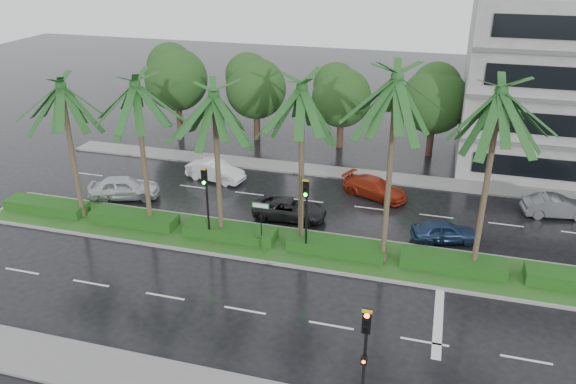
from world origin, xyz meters
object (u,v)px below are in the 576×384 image
(signal_near, at_px, (365,355))
(car_blue, at_px, (444,231))
(car_silver, at_px, (124,188))
(car_red, at_px, (375,188))
(signal_median_left, at_px, (206,193))
(car_white, at_px, (215,171))
(street_sign, at_px, (261,214))
(car_grey, at_px, (557,206))
(car_darkgrey, at_px, (290,209))

(signal_near, xyz_separation_m, car_blue, (2.50, 13.39, -1.89))
(car_silver, bearing_deg, car_red, -93.50)
(signal_median_left, xyz_separation_m, car_white, (-3.00, 8.20, -2.32))
(car_red, bearing_deg, car_silver, 130.02)
(street_sign, distance_m, car_grey, 18.11)
(signal_near, xyz_separation_m, street_sign, (-7.00, 9.87, -0.38))
(car_silver, bearing_deg, signal_median_left, -137.42)
(signal_near, distance_m, car_darkgrey, 15.33)
(car_white, distance_m, car_grey, 21.93)
(car_white, height_order, car_darkgrey, car_white)
(car_silver, distance_m, car_red, 16.18)
(car_blue, bearing_deg, signal_near, 152.64)
(signal_median_left, relative_size, street_sign, 1.68)
(street_sign, relative_size, car_white, 0.63)
(signal_median_left, distance_m, car_silver, 8.73)
(signal_median_left, height_order, car_white, signal_median_left)
(signal_near, xyz_separation_m, car_white, (-13.00, 17.89, -1.82))
(street_sign, relative_size, car_silver, 0.59)
(car_red, distance_m, car_grey, 10.93)
(car_blue, bearing_deg, car_grey, -68.94)
(signal_near, distance_m, signal_median_left, 13.93)
(car_silver, bearing_deg, car_grey, -99.83)
(signal_median_left, relative_size, car_red, 1.01)
(signal_near, height_order, signal_median_left, signal_median_left)
(car_darkgrey, bearing_deg, signal_median_left, 136.77)
(car_silver, distance_m, car_darkgrey, 11.00)
(signal_median_left, bearing_deg, car_grey, 24.67)
(signal_median_left, height_order, car_grey, signal_median_left)
(signal_near, xyz_separation_m, car_grey, (8.92, 18.38, -1.85))
(signal_median_left, distance_m, car_blue, 13.25)
(signal_near, height_order, car_silver, signal_near)
(signal_near, bearing_deg, signal_median_left, 135.91)
(car_grey, bearing_deg, street_sign, 108.48)
(signal_median_left, bearing_deg, car_red, 46.77)
(car_blue, bearing_deg, car_silver, 72.77)
(signal_near, distance_m, street_sign, 12.11)
(car_white, height_order, car_grey, car_white)
(car_silver, relative_size, car_blue, 1.22)
(car_silver, xyz_separation_m, car_red, (15.50, 4.65, -0.12))
(car_red, bearing_deg, signal_median_left, 160.08)
(street_sign, bearing_deg, signal_median_left, -176.53)
(car_silver, bearing_deg, signal_near, -147.94)
(street_sign, bearing_deg, car_white, 126.81)
(signal_median_left, distance_m, car_white, 9.03)
(street_sign, distance_m, car_darkgrey, 4.19)
(signal_median_left, height_order, car_blue, signal_median_left)
(car_silver, height_order, car_red, car_silver)
(car_darkgrey, bearing_deg, street_sign, 170.17)
(signal_near, distance_m, car_silver, 22.20)
(car_grey, bearing_deg, car_silver, 90.73)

